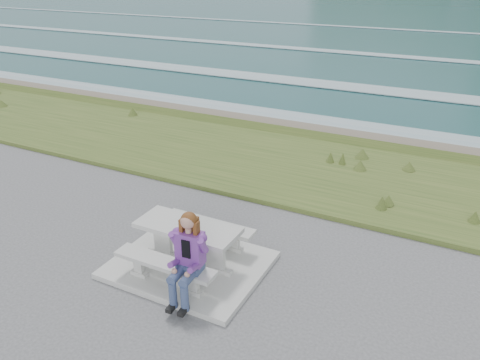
# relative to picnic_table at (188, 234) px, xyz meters

# --- Properties ---
(concrete_slab) EXTENTS (2.60, 2.10, 0.10)m
(concrete_slab) POSITION_rel_picnic_table_xyz_m (-0.00, 0.00, -0.63)
(concrete_slab) COLOR #B0B0AA
(concrete_slab) RESTS_ON ground
(picnic_table) EXTENTS (1.80, 0.75, 0.75)m
(picnic_table) POSITION_rel_picnic_table_xyz_m (0.00, 0.00, 0.00)
(picnic_table) COLOR #B0B0AA
(picnic_table) RESTS_ON concrete_slab
(bench_landward) EXTENTS (1.80, 0.35, 0.45)m
(bench_landward) POSITION_rel_picnic_table_xyz_m (0.00, -0.70, -0.23)
(bench_landward) COLOR #B0B0AA
(bench_landward) RESTS_ON concrete_slab
(bench_seaward) EXTENTS (1.80, 0.35, 0.45)m
(bench_seaward) POSITION_rel_picnic_table_xyz_m (0.00, 0.70, -0.23)
(bench_seaward) COLOR #B0B0AA
(bench_seaward) RESTS_ON concrete_slab
(grass_verge) EXTENTS (160.00, 4.50, 0.22)m
(grass_verge) POSITION_rel_picnic_table_xyz_m (-0.00, 5.00, -0.68)
(grass_verge) COLOR #334D1D
(grass_verge) RESTS_ON ground
(shore_drop) EXTENTS (160.00, 0.80, 2.20)m
(shore_drop) POSITION_rel_picnic_table_xyz_m (-0.00, 7.90, -0.68)
(shore_drop) COLOR #665E4D
(shore_drop) RESTS_ON ground
(ocean) EXTENTS (1600.00, 1600.00, 0.09)m
(ocean) POSITION_rel_picnic_table_xyz_m (-0.00, 25.09, -2.42)
(ocean) COLOR #1D4F52
(ocean) RESTS_ON ground
(seated_woman) EXTENTS (0.46, 0.76, 1.45)m
(seated_woman) POSITION_rel_picnic_table_xyz_m (0.51, -0.84, -0.05)
(seated_woman) COLOR navy
(seated_woman) RESTS_ON concrete_slab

